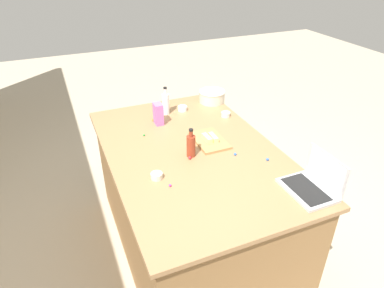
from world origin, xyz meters
TOP-DOWN VIEW (x-y plane):
  - ground_plane at (0.00, 0.00)m, footprint 12.00×12.00m
  - island_counter at (0.00, 0.00)m, footprint 1.75×1.13m
  - laptop at (-0.67, -0.47)m, footprint 0.31×0.23m
  - mixing_bowl_large at (0.69, -0.48)m, footprint 0.23×0.23m
  - bottle_vinegar at (0.62, -0.03)m, footprint 0.06×0.06m
  - bottle_soy at (-0.06, 0.03)m, footprint 0.06×0.06m
  - cutting_board at (0.06, -0.16)m, footprint 0.32×0.20m
  - butter_stick_left at (0.05, -0.18)m, footprint 0.11×0.04m
  - butter_stick_right at (0.05, -0.14)m, footprint 0.11×0.04m
  - ramekin_small at (-0.21, 0.32)m, footprint 0.07×0.07m
  - ramekin_medium at (0.38, -0.46)m, footprint 0.07×0.07m
  - ramekin_wide at (0.62, -0.17)m, footprint 0.08×0.08m
  - candy_bag at (0.47, 0.09)m, footprint 0.09×0.06m
  - candy_0 at (0.32, 0.25)m, footprint 0.01×0.01m
  - candy_1 at (-0.32, 0.28)m, footprint 0.02×0.02m
  - candy_2 at (0.36, -0.45)m, footprint 0.02×0.02m
  - candy_3 at (0.53, 0.11)m, footprint 0.02×0.02m
  - candy_4 at (-0.17, -0.24)m, footprint 0.02×0.02m
  - candy_5 at (-0.67, -0.42)m, footprint 0.01×0.01m
  - candy_6 at (-0.10, 0.06)m, footprint 0.02×0.02m
  - candy_7 at (-0.31, -0.41)m, footprint 0.02×0.02m

SIDE VIEW (x-z plane):
  - ground_plane at x=0.00m, z-range 0.00..0.00m
  - island_counter at x=0.00m, z-range 0.00..0.90m
  - candy_0 at x=0.32m, z-range 0.90..0.91m
  - candy_5 at x=-0.67m, z-range 0.90..0.91m
  - candy_1 at x=-0.32m, z-range 0.90..0.92m
  - cutting_board at x=0.06m, z-range 0.90..0.92m
  - candy_7 at x=-0.31m, z-range 0.90..0.92m
  - candy_4 at x=-0.17m, z-range 0.90..0.92m
  - candy_3 at x=0.53m, z-range 0.90..0.92m
  - candy_2 at x=0.36m, z-range 0.90..0.92m
  - candy_6 at x=-0.10m, z-range 0.90..0.92m
  - ramekin_small at x=-0.21m, z-range 0.90..0.94m
  - ramekin_medium at x=0.38m, z-range 0.90..0.94m
  - ramekin_wide at x=0.62m, z-range 0.90..0.94m
  - butter_stick_left at x=0.05m, z-range 0.92..0.95m
  - butter_stick_right at x=0.05m, z-range 0.92..0.95m
  - laptop at x=-0.67m, z-range 0.84..1.06m
  - mixing_bowl_large at x=0.69m, z-range 0.90..1.01m
  - bottle_soy at x=-0.06m, z-range 0.88..1.08m
  - candy_bag at x=0.47m, z-range 0.90..1.07m
  - bottle_vinegar at x=0.62m, z-range 0.88..1.11m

